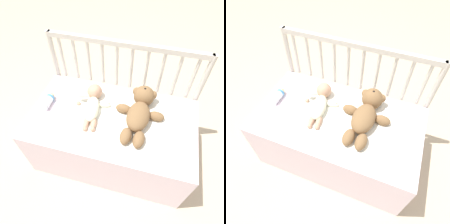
# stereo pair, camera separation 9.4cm
# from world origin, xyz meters

# --- Properties ---
(ground_plane) EXTENTS (12.00, 12.00, 0.00)m
(ground_plane) POSITION_xyz_m (0.00, 0.00, 0.00)
(ground_plane) COLOR #C6B293
(crib_mattress) EXTENTS (1.13, 0.63, 0.48)m
(crib_mattress) POSITION_xyz_m (0.00, 0.00, 0.24)
(crib_mattress) COLOR silver
(crib_mattress) RESTS_ON ground_plane
(crib_rail) EXTENTS (1.13, 0.04, 0.85)m
(crib_rail) POSITION_xyz_m (0.00, 0.34, 0.60)
(crib_rail) COLOR beige
(crib_rail) RESTS_ON ground_plane
(blanket) EXTENTS (0.83, 0.55, 0.01)m
(blanket) POSITION_xyz_m (0.04, 0.02, 0.48)
(blanket) COLOR white
(blanket) RESTS_ON crib_mattress
(teddy_bear) EXTENTS (0.33, 0.47, 0.15)m
(teddy_bear) POSITION_xyz_m (0.17, 0.07, 0.54)
(teddy_bear) COLOR olive
(teddy_bear) RESTS_ON crib_mattress
(baby) EXTENTS (0.26, 0.37, 0.11)m
(baby) POSITION_xyz_m (-0.15, 0.06, 0.52)
(baby) COLOR #EAEACC
(baby) RESTS_ON crib_mattress
(baby_bottle) EXTENTS (0.06, 0.14, 0.06)m
(baby_bottle) POSITION_xyz_m (-0.47, 0.01, 0.51)
(baby_bottle) COLOR white
(baby_bottle) RESTS_ON crib_mattress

